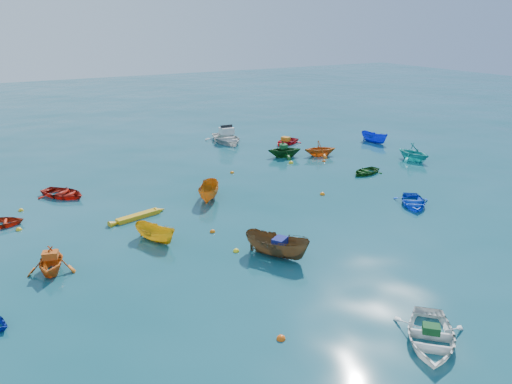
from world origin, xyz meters
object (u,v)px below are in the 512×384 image
dinghy_white_near (430,343)px  dinghy_blue_se (413,205)px  motorboat_white (227,142)px  kayak_yellow (138,218)px

dinghy_white_near → dinghy_blue_se: (9.89, 10.41, 0.00)m
dinghy_blue_se → motorboat_white: (-2.76, 20.63, 0.00)m
dinghy_white_near → kayak_yellow: dinghy_white_near is taller
dinghy_blue_se → dinghy_white_near: bearing=-96.1°
dinghy_white_near → dinghy_blue_se: 14.36m
dinghy_blue_se → kayak_yellow: (-15.52, 6.27, 0.00)m
dinghy_blue_se → kayak_yellow: bearing=-164.6°
dinghy_white_near → dinghy_blue_se: bearing=90.3°
dinghy_white_near → motorboat_white: motorboat_white is taller
dinghy_white_near → kayak_yellow: size_ratio=1.05×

